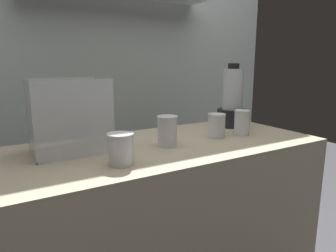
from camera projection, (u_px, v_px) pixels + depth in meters
name	position (u px, v px, depth m)	size (l,w,h in m)	color
counter	(168.00, 233.00, 1.46)	(1.40, 0.64, 0.90)	tan
back_wall_unit	(108.00, 61.00, 1.94)	(2.60, 0.24, 2.50)	silver
carrot_display_bin	(70.00, 129.00, 1.22)	(0.30, 0.22, 0.30)	white
blender_pitcher	(232.00, 103.00, 1.71)	(0.17, 0.17, 0.36)	black
juice_cup_orange_far_left	(121.00, 151.00, 1.07)	(0.09, 0.09, 0.11)	white
juice_cup_pomegranate_left	(167.00, 133.00, 1.31)	(0.09, 0.09, 0.13)	white
juice_cup_carrot_middle	(216.00, 127.00, 1.47)	(0.09, 0.09, 0.12)	white
juice_cup_mango_right	(242.00, 124.00, 1.52)	(0.08, 0.08, 0.13)	white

